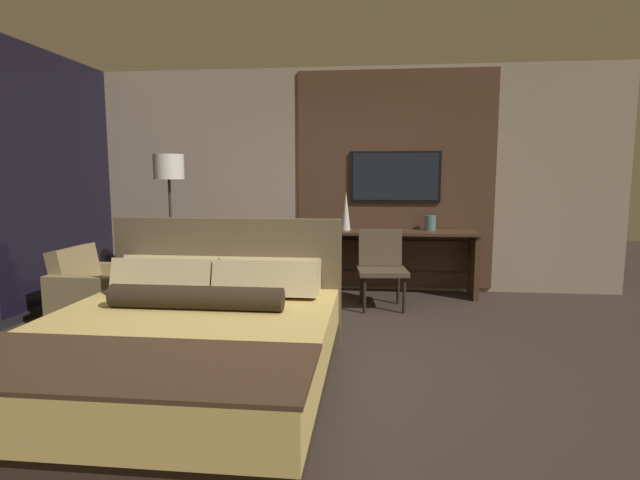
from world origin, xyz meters
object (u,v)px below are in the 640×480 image
object	(u,v)px
vase_tall	(346,211)
vase_short	(430,223)
bed	(185,347)
floor_lamp	(169,179)
desk	(394,251)
desk_chair	(381,262)
armchair_by_window	(103,296)
tv	(395,177)

from	to	relation	value
vase_tall	vase_short	world-z (taller)	vase_tall
bed	vase_short	xyz separation A→B (m)	(1.95, 3.07, 0.57)
floor_lamp	desk	bearing A→B (deg)	14.07
desk_chair	armchair_by_window	bearing A→B (deg)	-169.07
vase_short	bed	bearing A→B (deg)	-122.34
desk	desk_chair	xyz separation A→B (m)	(-0.17, -0.59, -0.04)
desk	floor_lamp	size ratio (longest dim) A/B	1.14
tv	bed	bearing A→B (deg)	-115.32
floor_lamp	vase_tall	world-z (taller)	floor_lamp
tv	vase_tall	xyz separation A→B (m)	(-0.60, -0.23, -0.42)
desk	vase_tall	world-z (taller)	vase_tall
desk	desk_chair	world-z (taller)	desk_chair
armchair_by_window	bed	bearing A→B (deg)	-135.73
desk	floor_lamp	distance (m)	2.79
desk	tv	bearing A→B (deg)	90.00
tv	vase_short	size ratio (longest dim) A/B	6.22
bed	floor_lamp	bearing A→B (deg)	114.17
desk	vase_short	xyz separation A→B (m)	(0.43, 0.08, 0.34)
desk	vase_short	size ratio (longest dim) A/B	10.80
tv	vase_tall	world-z (taller)	tv
bed	desk_chair	world-z (taller)	bed
armchair_by_window	vase_tall	distance (m)	2.88
bed	tv	bearing A→B (deg)	64.68
tv	vase_short	world-z (taller)	tv
desk	vase_tall	xyz separation A→B (m)	(-0.60, -0.02, 0.49)
vase_short	armchair_by_window	bearing A→B (deg)	-155.73
vase_tall	bed	bearing A→B (deg)	-107.13
desk_chair	armchair_by_window	world-z (taller)	desk_chair
bed	floor_lamp	distance (m)	2.81
desk	desk_chair	distance (m)	0.62
bed	armchair_by_window	size ratio (longest dim) A/B	2.67
armchair_by_window	floor_lamp	bearing A→B (deg)	-25.11
tv	armchair_by_window	xyz separation A→B (m)	(-2.97, -1.66, -1.20)
floor_lamp	armchair_by_window	bearing A→B (deg)	-116.10
bed	tv	xyz separation A→B (m)	(1.52, 3.20, 1.13)
desk_chair	vase_short	distance (m)	0.98
tv	vase_tall	bearing A→B (deg)	-159.23
floor_lamp	bed	bearing A→B (deg)	-65.83
tv	desk_chair	size ratio (longest dim) A/B	1.30
armchair_by_window	vase_short	bearing A→B (deg)	-64.75
tv	floor_lamp	distance (m)	2.71
armchair_by_window	vase_short	distance (m)	3.78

